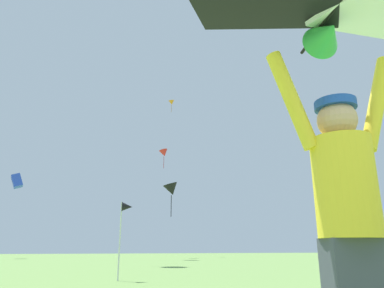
{
  "coord_description": "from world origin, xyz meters",
  "views": [
    {
      "loc": [
        -1.36,
        -1.44,
        0.77
      ],
      "look_at": [
        0.11,
        2.76,
        2.06
      ],
      "focal_mm": 33.71,
      "sensor_mm": 36.0,
      "label": 1
    }
  ],
  "objects_px": {
    "distant_kite_black_overhead_distant": "(171,190)",
    "marker_flag": "(126,212)",
    "distant_kite_blue_high_right": "(17,181)",
    "held_stunt_kite": "(331,4)",
    "distant_kite_orange_mid_left": "(172,103)",
    "distant_kite_red_mid_right": "(164,153)",
    "kite_flyer_person": "(348,216)"
  },
  "relations": [
    {
      "from": "distant_kite_blue_high_right",
      "to": "kite_flyer_person",
      "type": "bearing_deg",
      "value": -80.23
    },
    {
      "from": "distant_kite_red_mid_right",
      "to": "distant_kite_orange_mid_left",
      "type": "bearing_deg",
      "value": 64.22
    },
    {
      "from": "distant_kite_blue_high_right",
      "to": "distant_kite_orange_mid_left",
      "type": "bearing_deg",
      "value": 6.31
    },
    {
      "from": "distant_kite_orange_mid_left",
      "to": "marker_flag",
      "type": "relative_size",
      "value": 0.77
    },
    {
      "from": "distant_kite_black_overhead_distant",
      "to": "distant_kite_red_mid_right",
      "type": "xyz_separation_m",
      "value": [
        1.0,
        6.3,
        4.52
      ]
    },
    {
      "from": "distant_kite_orange_mid_left",
      "to": "distant_kite_red_mid_right",
      "type": "xyz_separation_m",
      "value": [
        -1.62,
        -3.36,
        -6.81
      ]
    },
    {
      "from": "kite_flyer_person",
      "to": "held_stunt_kite",
      "type": "bearing_deg",
      "value": -104.06
    },
    {
      "from": "kite_flyer_person",
      "to": "distant_kite_black_overhead_distant",
      "type": "bearing_deg",
      "value": 76.18
    },
    {
      "from": "distant_kite_black_overhead_distant",
      "to": "distant_kite_orange_mid_left",
      "type": "bearing_deg",
      "value": 74.8
    },
    {
      "from": "kite_flyer_person",
      "to": "marker_flag",
      "type": "height_order",
      "value": "marker_flag"
    },
    {
      "from": "held_stunt_kite",
      "to": "distant_kite_red_mid_right",
      "type": "height_order",
      "value": "distant_kite_red_mid_right"
    },
    {
      "from": "distant_kite_black_overhead_distant",
      "to": "distant_kite_red_mid_right",
      "type": "relative_size",
      "value": 1.38
    },
    {
      "from": "kite_flyer_person",
      "to": "held_stunt_kite",
      "type": "distance_m",
      "value": 1.3
    },
    {
      "from": "distant_kite_blue_high_right",
      "to": "marker_flag",
      "type": "bearing_deg",
      "value": -77.09
    },
    {
      "from": "distant_kite_black_overhead_distant",
      "to": "distant_kite_blue_high_right",
      "type": "height_order",
      "value": "distant_kite_blue_high_right"
    },
    {
      "from": "distant_kite_red_mid_right",
      "to": "held_stunt_kite",
      "type": "bearing_deg",
      "value": -102.86
    },
    {
      "from": "held_stunt_kite",
      "to": "distant_kite_blue_high_right",
      "type": "distance_m",
      "value": 33.51
    },
    {
      "from": "distant_kite_black_overhead_distant",
      "to": "marker_flag",
      "type": "relative_size",
      "value": 1.38
    },
    {
      "from": "distant_kite_black_overhead_distant",
      "to": "distant_kite_blue_high_right",
      "type": "distance_m",
      "value": 14.27
    },
    {
      "from": "kite_flyer_person",
      "to": "marker_flag",
      "type": "distance_m",
      "value": 7.98
    },
    {
      "from": "held_stunt_kite",
      "to": "distant_kite_orange_mid_left",
      "type": "relative_size",
      "value": 1.37
    },
    {
      "from": "distant_kite_orange_mid_left",
      "to": "distant_kite_blue_high_right",
      "type": "relative_size",
      "value": 1.07
    },
    {
      "from": "held_stunt_kite",
      "to": "distant_kite_black_overhead_distant",
      "type": "xyz_separation_m",
      "value": [
        6.07,
        24.69,
        2.85
      ]
    },
    {
      "from": "kite_flyer_person",
      "to": "distant_kite_orange_mid_left",
      "type": "bearing_deg",
      "value": 75.79
    },
    {
      "from": "held_stunt_kite",
      "to": "distant_kite_orange_mid_left",
      "type": "xyz_separation_m",
      "value": [
        8.7,
        34.35,
        14.18
      ]
    },
    {
      "from": "kite_flyer_person",
      "to": "distant_kite_blue_high_right",
      "type": "xyz_separation_m",
      "value": [
        -5.63,
        32.68,
        5.49
      ]
    },
    {
      "from": "distant_kite_blue_high_right",
      "to": "held_stunt_kite",
      "type": "bearing_deg",
      "value": -80.29
    },
    {
      "from": "marker_flag",
      "to": "distant_kite_orange_mid_left",
      "type": "bearing_deg",
      "value": 71.84
    },
    {
      "from": "held_stunt_kite",
      "to": "distant_kite_blue_high_right",
      "type": "height_order",
      "value": "distant_kite_blue_high_right"
    },
    {
      "from": "distant_kite_black_overhead_distant",
      "to": "distant_kite_red_mid_right",
      "type": "height_order",
      "value": "distant_kite_red_mid_right"
    },
    {
      "from": "kite_flyer_person",
      "to": "distant_kite_red_mid_right",
      "type": "height_order",
      "value": "distant_kite_red_mid_right"
    },
    {
      "from": "kite_flyer_person",
      "to": "distant_kite_black_overhead_distant",
      "type": "height_order",
      "value": "distant_kite_black_overhead_distant"
    }
  ]
}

